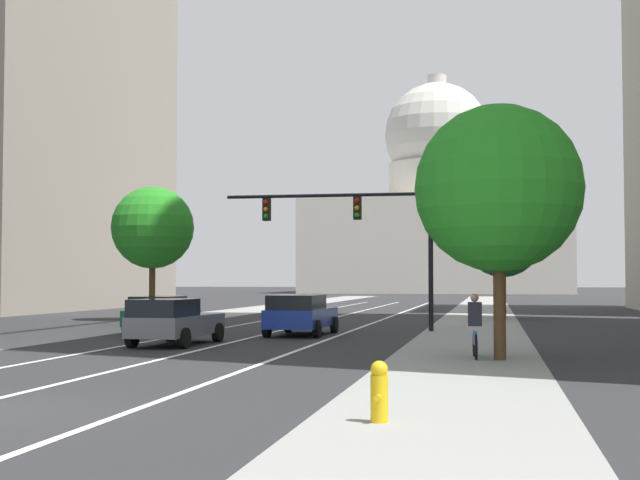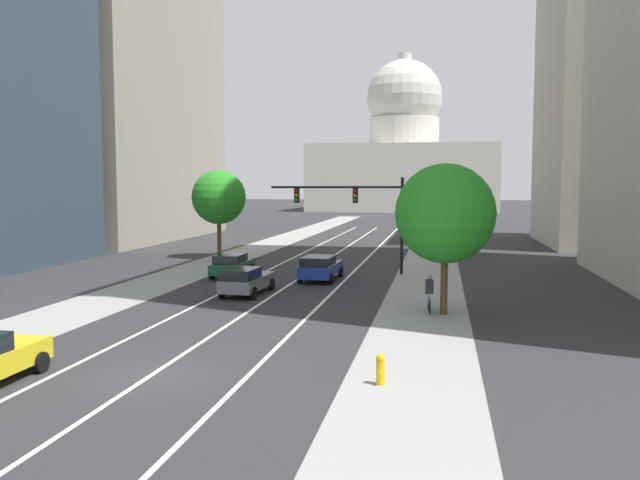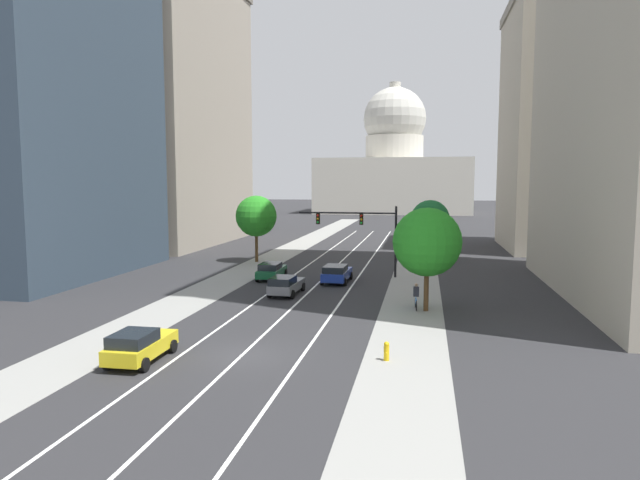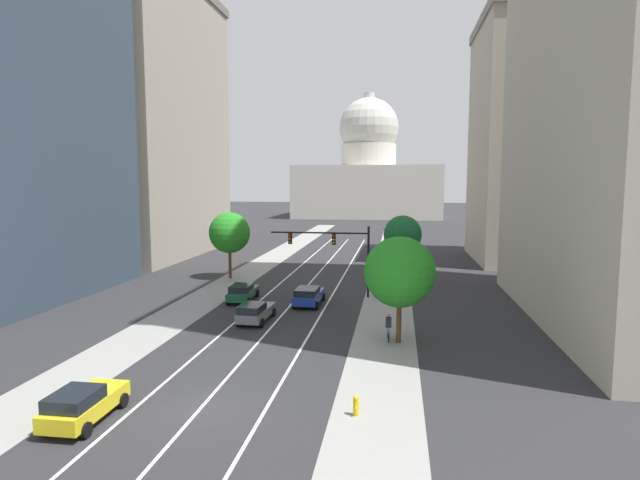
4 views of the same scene
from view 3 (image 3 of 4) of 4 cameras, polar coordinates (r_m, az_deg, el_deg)
name	(u,v)px [view 3 (image 3 of 4)]	position (r m, az deg, el deg)	size (l,w,h in m)	color
ground_plane	(350,253)	(66.42, 3.08, -1.32)	(400.00, 400.00, 0.00)	#2B2B2D
sidewalk_left	(275,257)	(63.07, -4.56, -1.71)	(4.02, 130.00, 0.01)	gray
sidewalk_right	(417,260)	(60.92, 9.77, -2.05)	(4.02, 130.00, 0.01)	gray
lane_stripe_left	(298,272)	(52.29, -2.22, -3.26)	(0.16, 90.00, 0.01)	white
lane_stripe_center	(329,273)	(51.73, 0.92, -3.36)	(0.16, 90.00, 0.01)	white
lane_stripe_right	(360,274)	(51.33, 4.11, -3.44)	(0.16, 90.00, 0.01)	white
office_tower_far_left	(159,107)	(81.26, -15.97, 12.79)	(17.87, 28.92, 36.76)	#9E9384
office_tower_far_right	(568,125)	(76.28, 23.75, 10.59)	(14.50, 18.82, 30.40)	#B7AD99
capitol_building	(394,169)	(157.59, 7.49, 7.12)	(40.72, 28.06, 35.28)	beige
car_gray	(286,285)	(41.73, -3.49, -4.53)	(2.07, 4.50, 1.49)	slate
car_blue	(337,273)	(46.75, 1.69, -3.36)	(2.19, 4.64, 1.53)	#1E389E
car_yellow	(139,345)	(27.79, -17.80, -10.09)	(2.01, 4.22, 1.55)	yellow
car_green	(271,270)	(48.62, -4.94, -3.08)	(2.10, 4.69, 1.45)	#14512D
traffic_signal_mast	(363,226)	(49.60, 4.40, 1.39)	(8.71, 0.39, 6.23)	black
fire_hydrant	(387,351)	(26.97, 6.74, -11.07)	(0.26, 0.35, 0.91)	yellow
cyclist	(416,296)	(37.62, 9.69, -5.64)	(0.38, 1.70, 1.72)	black
street_tree_far_right	(427,242)	(36.67, 10.78, -0.21)	(4.41, 4.41, 6.70)	#51381E
street_tree_mid_left	(256,216)	(58.98, -6.47, 2.41)	(4.26, 4.26, 6.93)	#51381E
street_tree_near_right	(430,219)	(62.25, 11.07, 2.07)	(4.18, 4.18, 6.40)	#51381E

